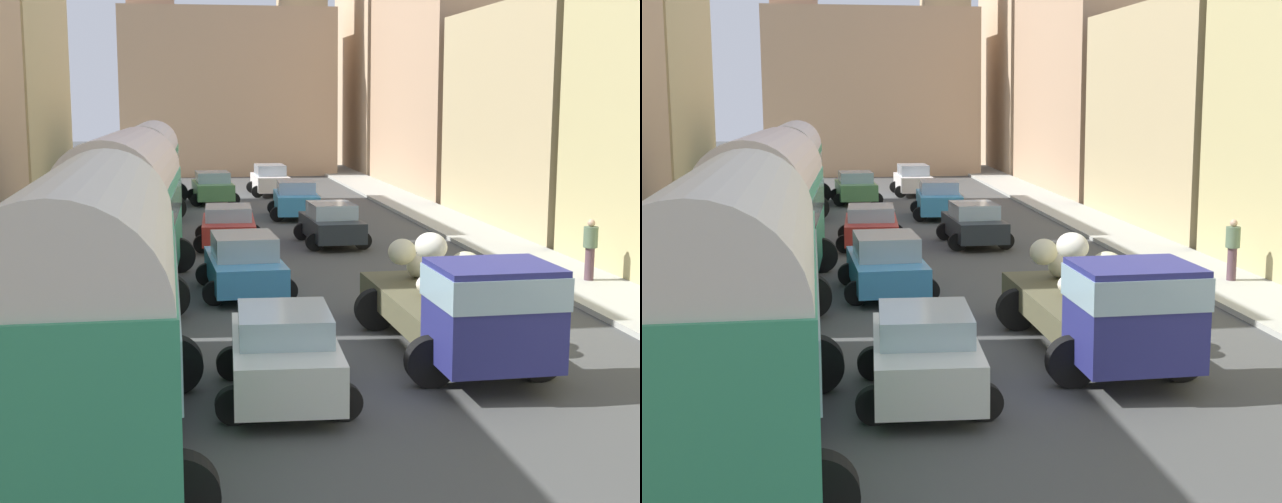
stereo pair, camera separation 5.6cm
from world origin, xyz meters
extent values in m
plane|color=#434544|center=(0.00, 27.00, 0.00)|extent=(154.00, 154.00, 0.00)
cube|color=#A9AB96|center=(-7.25, 27.00, 0.07)|extent=(2.50, 70.00, 0.14)
cube|color=#AAABA1|center=(7.25, 27.00, 0.07)|extent=(2.50, 70.00, 0.14)
cube|color=tan|center=(11.42, 30.41, 4.26)|extent=(5.83, 12.30, 8.53)
cube|color=tan|center=(10.54, 44.76, 6.21)|extent=(4.09, 14.78, 12.43)
cube|color=tan|center=(10.50, 59.09, 6.52)|extent=(4.01, 11.94, 13.04)
cube|color=tan|center=(0.00, 58.17, 5.32)|extent=(13.70, 7.49, 10.64)
cube|color=tan|center=(-4.79, 56.30, 7.62)|extent=(2.94, 2.94, 15.24)
cube|color=tan|center=(4.79, 56.30, 7.62)|extent=(2.94, 2.94, 15.24)
cube|color=#35996D|center=(-4.78, 8.71, 1.74)|extent=(2.44, 8.56, 2.47)
cylinder|color=silver|center=(-4.78, 8.71, 2.97)|extent=(2.39, 8.39, 2.34)
cube|color=#99B7C6|center=(-4.78, 8.71, 2.28)|extent=(2.48, 7.88, 0.79)
cylinder|color=black|center=(-5.93, 11.36, 0.50)|extent=(1.00, 0.35, 1.00)
cylinder|color=black|center=(-3.67, 11.37, 0.50)|extent=(1.00, 0.35, 1.00)
cylinder|color=black|center=(-3.63, 6.07, 0.50)|extent=(1.00, 0.35, 1.00)
cube|color=#2E9573|center=(-4.84, 19.78, 1.73)|extent=(2.90, 9.15, 2.45)
cylinder|color=silver|center=(-4.84, 19.78, 2.95)|extent=(2.84, 8.97, 2.44)
cube|color=#99B7C6|center=(-4.84, 19.78, 2.27)|extent=(2.92, 8.43, 0.79)
cylinder|color=black|center=(-5.89, 22.64, 0.50)|extent=(1.00, 0.35, 1.00)
cylinder|color=black|center=(-3.53, 22.53, 0.50)|extent=(1.00, 0.35, 1.00)
cylinder|color=black|center=(-6.15, 17.03, 0.50)|extent=(1.00, 0.35, 1.00)
cylinder|color=black|center=(-3.79, 16.93, 0.50)|extent=(1.00, 0.35, 1.00)
cube|color=#379264|center=(-4.65, 37.25, 1.63)|extent=(2.61, 9.64, 2.27)
cylinder|color=silver|center=(-4.65, 37.25, 2.77)|extent=(2.56, 9.44, 2.30)
cube|color=#99B7C6|center=(-4.65, 37.25, 2.13)|extent=(2.64, 8.87, 0.73)
cylinder|color=black|center=(-5.69, 40.25, 0.50)|extent=(1.00, 0.35, 1.00)
cylinder|color=black|center=(-3.45, 40.19, 0.50)|extent=(1.00, 0.35, 1.00)
cylinder|color=black|center=(-5.85, 34.32, 0.50)|extent=(1.00, 0.35, 1.00)
cylinder|color=black|center=(-3.62, 34.25, 0.50)|extent=(1.00, 0.35, 1.00)
cube|color=navy|center=(1.81, 10.76, 1.34)|extent=(2.07, 1.86, 1.77)
cube|color=#99B7C6|center=(1.81, 10.76, 1.83)|extent=(2.12, 1.94, 0.57)
cube|color=brown|center=(1.74, 14.16, 0.73)|extent=(2.15, 5.03, 0.55)
ellipsoid|color=beige|center=(1.86, 15.76, 1.28)|extent=(0.90, 0.94, 0.56)
ellipsoid|color=beige|center=(2.19, 13.22, 1.29)|extent=(0.85, 0.93, 0.58)
ellipsoid|color=silver|center=(1.68, 13.90, 1.23)|extent=(0.90, 0.75, 0.47)
ellipsoid|color=beige|center=(2.15, 13.34, 1.70)|extent=(0.89, 1.03, 0.58)
ellipsoid|color=beige|center=(1.33, 15.27, 1.69)|extent=(0.85, 0.96, 0.57)
ellipsoid|color=beige|center=(2.13, 12.85, 1.63)|extent=(0.78, 0.90, 0.53)
ellipsoid|color=silver|center=(1.48, 13.53, 2.09)|extent=(0.84, 0.92, 0.57)
cylinder|color=black|center=(2.82, 11.06, 0.45)|extent=(0.90, 0.32, 0.90)
cylinder|color=black|center=(0.79, 11.02, 0.45)|extent=(0.90, 0.32, 0.90)
cylinder|color=black|center=(2.73, 15.14, 0.45)|extent=(0.90, 0.32, 0.90)
cylinder|color=black|center=(0.70, 15.09, 0.45)|extent=(0.90, 0.32, 0.90)
cube|color=#21272E|center=(1.72, 26.82, 0.61)|extent=(1.78, 3.90, 0.68)
cube|color=#A1B8CC|center=(1.72, 26.82, 1.20)|extent=(1.52, 2.05, 0.50)
cylinder|color=black|center=(2.59, 25.66, 0.30)|extent=(0.60, 0.21, 0.60)
cylinder|color=black|center=(0.95, 25.60, 0.30)|extent=(0.60, 0.21, 0.60)
cylinder|color=black|center=(2.50, 28.04, 0.30)|extent=(0.60, 0.21, 0.60)
cylinder|color=black|center=(0.86, 27.98, 0.30)|extent=(0.60, 0.21, 0.60)
cube|color=#388DC7|center=(1.45, 34.08, 0.66)|extent=(1.93, 3.86, 0.78)
cube|color=#94AFD2|center=(1.45, 34.08, 1.31)|extent=(1.62, 2.04, 0.51)
cylinder|color=black|center=(2.25, 32.87, 0.30)|extent=(0.60, 0.21, 0.60)
cylinder|color=black|center=(0.53, 32.96, 0.30)|extent=(0.60, 0.21, 0.60)
cylinder|color=black|center=(2.38, 35.20, 0.30)|extent=(0.60, 0.21, 0.60)
cylinder|color=black|center=(0.66, 35.30, 0.30)|extent=(0.60, 0.21, 0.60)
cube|color=white|center=(1.32, 43.39, 0.65)|extent=(1.74, 4.04, 0.76)
cube|color=#A4B4C7|center=(1.32, 43.39, 1.30)|extent=(1.49, 2.12, 0.54)
cylinder|color=black|center=(2.17, 42.17, 0.30)|extent=(0.60, 0.21, 0.60)
cylinder|color=black|center=(0.54, 42.13, 0.30)|extent=(0.60, 0.21, 0.60)
cylinder|color=black|center=(2.11, 44.65, 0.30)|extent=(0.60, 0.21, 0.60)
cylinder|color=black|center=(0.47, 44.61, 0.30)|extent=(0.60, 0.21, 0.60)
cube|color=silver|center=(-1.83, 10.77, 0.67)|extent=(1.93, 3.80, 0.80)
cube|color=#9EB5C0|center=(-1.83, 10.77, 1.31)|extent=(1.62, 2.01, 0.47)
cylinder|color=black|center=(-2.62, 11.96, 0.30)|extent=(0.60, 0.21, 0.60)
cylinder|color=black|center=(-0.90, 11.87, 0.30)|extent=(0.60, 0.21, 0.60)
cylinder|color=black|center=(-2.75, 9.67, 0.30)|extent=(0.60, 0.21, 0.60)
cylinder|color=black|center=(-1.03, 9.57, 0.30)|extent=(0.60, 0.21, 0.60)
cube|color=#3F91D0|center=(-1.85, 19.31, 0.62)|extent=(1.93, 4.02, 0.69)
cube|color=#A1B0BA|center=(-1.85, 19.31, 1.26)|extent=(1.64, 2.12, 0.59)
cylinder|color=black|center=(-2.79, 20.49, 0.30)|extent=(0.60, 0.21, 0.60)
cylinder|color=black|center=(-1.02, 20.57, 0.30)|extent=(0.60, 0.21, 0.60)
cylinder|color=black|center=(-2.69, 18.05, 0.30)|extent=(0.60, 0.21, 0.60)
cylinder|color=black|center=(-0.92, 18.12, 0.30)|extent=(0.60, 0.21, 0.60)
cube|color=red|center=(-1.81, 26.91, 0.61)|extent=(1.93, 3.90, 0.67)
cube|color=#9AB0C6|center=(-1.81, 26.91, 1.17)|extent=(1.63, 2.06, 0.46)
cylinder|color=black|center=(-2.62, 28.13, 0.30)|extent=(0.60, 0.21, 0.60)
cylinder|color=black|center=(-0.88, 28.04, 0.30)|extent=(0.60, 0.21, 0.60)
cylinder|color=black|center=(-2.74, 25.77, 0.30)|extent=(0.60, 0.21, 0.60)
cylinder|color=black|center=(-1.00, 25.68, 0.30)|extent=(0.60, 0.21, 0.60)
cube|color=#538B4F|center=(-1.79, 40.02, 0.64)|extent=(1.94, 3.84, 0.74)
cube|color=#95B0C1|center=(-1.79, 40.02, 1.26)|extent=(1.63, 2.03, 0.50)
cylinder|color=black|center=(-2.72, 41.13, 0.30)|extent=(0.60, 0.21, 0.60)
cylinder|color=black|center=(-0.99, 41.22, 0.30)|extent=(0.60, 0.21, 0.60)
cylinder|color=black|center=(-2.59, 38.81, 0.30)|extent=(0.60, 0.21, 0.60)
cylinder|color=black|center=(-0.86, 38.90, 0.30)|extent=(0.60, 0.21, 0.60)
cylinder|color=#553C45|center=(7.47, 18.91, 0.07)|extent=(0.21, 0.21, 0.14)
cylinder|color=#553C45|center=(7.47, 18.91, 0.59)|extent=(0.26, 0.26, 0.90)
cylinder|color=#556B51|center=(7.47, 18.91, 1.32)|extent=(0.40, 0.40, 0.56)
sphere|color=tan|center=(7.47, 18.91, 1.70)|extent=(0.21, 0.21, 0.21)
camera|label=1|loc=(-3.57, -4.10, 5.06)|focal=51.58mm
camera|label=2|loc=(-3.52, -4.11, 5.06)|focal=51.58mm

